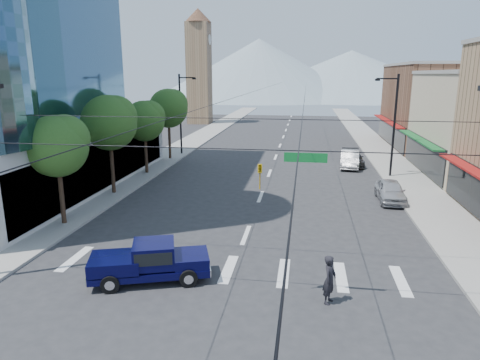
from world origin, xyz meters
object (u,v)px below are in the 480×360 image
at_px(parked_car_near, 390,191).
at_px(parked_car_far, 352,158).
at_px(pedestrian, 330,279).
at_px(pickup_truck, 150,261).
at_px(parked_car_mid, 350,159).

xyz_separation_m(parked_car_near, parked_car_far, (-1.43, 12.59, -0.04)).
relative_size(pedestrian, parked_car_near, 0.45).
distance_m(pickup_truck, parked_car_mid, 28.15).
xyz_separation_m(pickup_truck, parked_car_mid, (11.06, 25.89, -0.11)).
height_order(pickup_truck, parked_car_mid, pickup_truck).
xyz_separation_m(parked_car_mid, parked_car_far, (0.37, 1.09, -0.09)).
relative_size(pickup_truck, parked_car_far, 1.11).
xyz_separation_m(pedestrian, parked_car_near, (5.07, 15.13, -0.24)).
bearing_deg(parked_car_near, parked_car_far, 96.93).
bearing_deg(parked_car_near, pedestrian, -108.08).
distance_m(parked_car_near, parked_car_mid, 11.64).
xyz_separation_m(parked_car_near, parked_car_mid, (-1.80, 11.50, 0.05)).
relative_size(parked_car_near, parked_car_mid, 0.91).
bearing_deg(parked_car_far, pickup_truck, -113.13).
relative_size(parked_car_mid, parked_car_far, 0.99).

